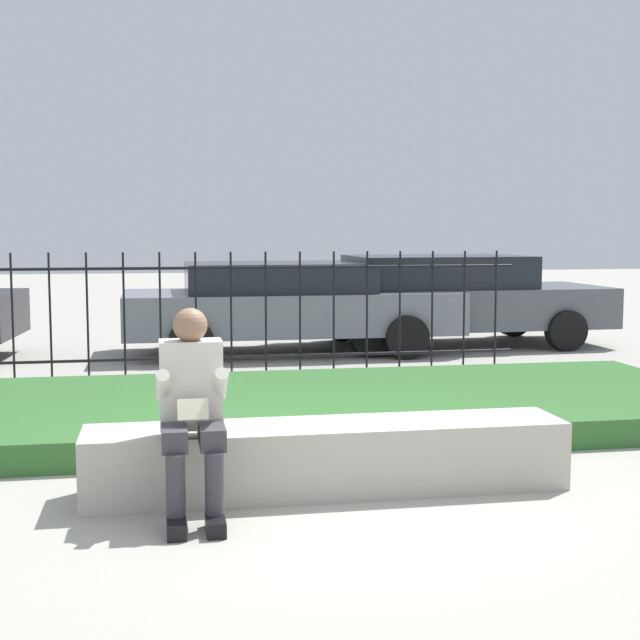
{
  "coord_description": "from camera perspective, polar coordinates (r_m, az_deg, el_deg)",
  "views": [
    {
      "loc": [
        -1.0,
        -5.64,
        1.73
      ],
      "look_at": [
        0.67,
        3.5,
        0.78
      ],
      "focal_mm": 50.0,
      "sensor_mm": 36.0,
      "label": 1
    }
  ],
  "objects": [
    {
      "name": "person_seated_reader",
      "position": [
        5.43,
        -8.2,
        -5.31
      ],
      "size": [
        0.42,
        0.73,
        1.25
      ],
      "color": "black",
      "rests_on": "ground_plane"
    },
    {
      "name": "grass_berm",
      "position": [
        8.05,
        -3.04,
        -5.72
      ],
      "size": [
        8.23,
        2.95,
        0.23
      ],
      "color": "#33662D",
      "rests_on": "ground_plane"
    },
    {
      "name": "stone_bench",
      "position": [
        5.95,
        0.5,
        -9.03
      ],
      "size": [
        3.17,
        0.57,
        0.45
      ],
      "color": "#B7B2A3",
      "rests_on": "ground_plane"
    },
    {
      "name": "car_parked_right",
      "position": [
        13.3,
        8.05,
        1.41
      ],
      "size": [
        4.68,
        2.1,
        1.34
      ],
      "rotation": [
        0.0,
        0.0,
        0.03
      ],
      "color": "#4C5156",
      "rests_on": "ground_plane"
    },
    {
      "name": "ground_plane",
      "position": [
        5.99,
        -0.31,
        -10.92
      ],
      "size": [
        60.0,
        60.0,
        0.0
      ],
      "primitive_type": "plane",
      "color": "#A8A399"
    },
    {
      "name": "car_parked_center",
      "position": [
        12.42,
        -2.07,
        1.03
      ],
      "size": [
        4.59,
        1.98,
        1.26
      ],
      "rotation": [
        0.0,
        0.0,
        -0.0
      ],
      "color": "slate",
      "rests_on": "ground_plane"
    },
    {
      "name": "iron_fence",
      "position": [
        10.01,
        -4.59,
        0.32
      ],
      "size": [
        6.23,
        0.03,
        1.48
      ],
      "color": "black",
      "rests_on": "ground_plane"
    }
  ]
}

